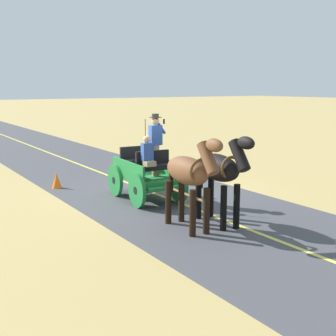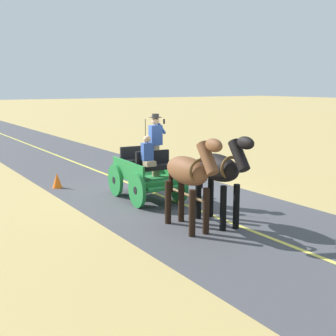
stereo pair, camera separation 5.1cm
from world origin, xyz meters
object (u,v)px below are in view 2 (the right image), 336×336
horse_drawn_carriage (147,172)px  traffic_cone (57,180)px  horse_near_side (220,170)px  horse_off_side (189,173)px

horse_drawn_carriage → traffic_cone: bearing=-58.8°
horse_drawn_carriage → horse_near_side: 3.10m
horse_near_side → traffic_cone: (1.96, -5.92, -1.07)m
horse_near_side → horse_off_side: 0.84m
horse_off_side → traffic_cone: 6.06m
horse_drawn_carriage → horse_near_side: (-0.22, 3.05, 0.51)m
horse_drawn_carriage → horse_off_side: horse_drawn_carriage is taller
horse_drawn_carriage → traffic_cone: (1.74, -2.87, -0.57)m
horse_near_side → horse_off_side: same height
horse_off_side → traffic_cone: bearing=-79.2°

